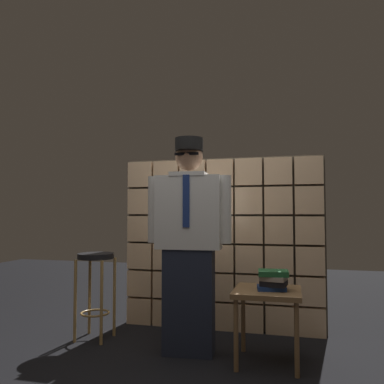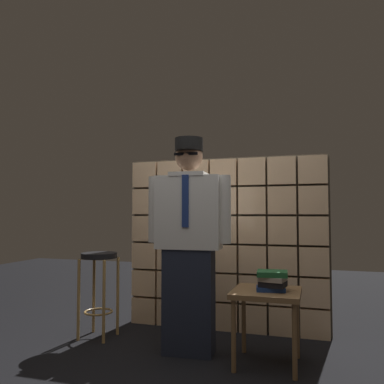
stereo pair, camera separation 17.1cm
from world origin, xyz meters
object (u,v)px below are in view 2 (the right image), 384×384
at_px(standing_person, 189,240).
at_px(book_stack, 272,280).
at_px(bar_stool, 99,274).
at_px(side_table, 267,300).

height_order(standing_person, book_stack, standing_person).
bearing_deg(standing_person, bar_stool, 166.45).
bearing_deg(book_stack, standing_person, 173.91).
bearing_deg(bar_stool, side_table, -7.25).
bearing_deg(standing_person, side_table, -7.77).
distance_m(bar_stool, book_stack, 1.67).
xyz_separation_m(bar_stool, book_stack, (1.66, -0.24, 0.06)).
bearing_deg(standing_person, book_stack, -10.05).
distance_m(standing_person, side_table, 0.80).
relative_size(standing_person, bar_stool, 2.29).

